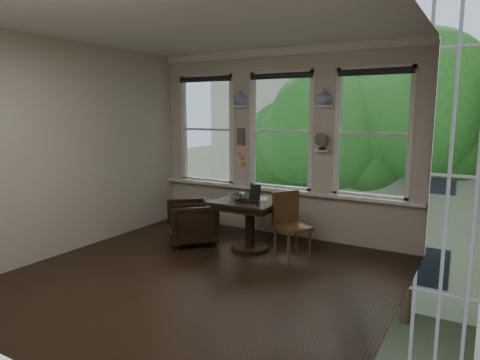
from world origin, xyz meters
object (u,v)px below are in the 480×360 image
Objects in this scene: mug at (242,196)px; laptop at (247,201)px; side_chair_right at (293,227)px; armchair_left at (192,222)px; table at (250,225)px.

laptop is at bearing -41.51° from mug.
side_chair_right is 2.74× the size of laptop.
armchair_left is 6.58× the size of mug.
laptop reaches higher than table.
armchair_left is at bearing -170.97° from mug.
laptop is 0.20m from mug.
table is 0.71m from side_chair_right.
side_chair_right reaches higher than table.
armchair_left is 1.64m from side_chair_right.
laptop is (0.04, -0.17, 0.39)m from table.
side_chair_right reaches higher than armchair_left.
table is at bearing 118.20° from side_chair_right.
laptop is at bearing 132.54° from side_chair_right.
mug is (-0.15, 0.13, 0.04)m from laptop.
side_chair_right is (1.64, 0.10, 0.13)m from armchair_left.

